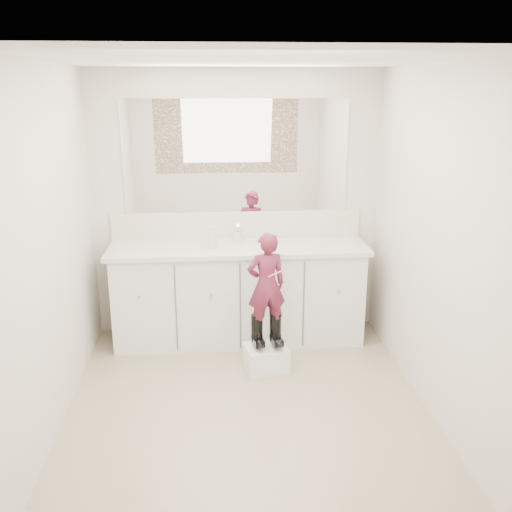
{
  "coord_description": "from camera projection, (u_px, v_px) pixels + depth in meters",
  "views": [
    {
      "loc": [
        -0.23,
        -3.61,
        2.26
      ],
      "look_at": [
        0.12,
        0.75,
        0.94
      ],
      "focal_mm": 40.0,
      "sensor_mm": 36.0,
      "label": 1
    }
  ],
  "objects": [
    {
      "name": "dot_panel",
      "position": [
        271.0,
        248.0,
        2.22
      ],
      "size": [
        2.0,
        0.01,
        1.2
      ],
      "primitive_type": "cube",
      "color": "#472819",
      "rests_on": "wall_front"
    },
    {
      "name": "soap_bottle",
      "position": [
        212.0,
        237.0,
        4.96
      ],
      "size": [
        0.11,
        0.11,
        0.18
      ],
      "primitive_type": "imported",
      "rotation": [
        0.0,
        0.0,
        -0.42
      ],
      "color": "beige",
      "rests_on": "countertop"
    },
    {
      "name": "backsplash",
      "position": [
        237.0,
        225.0,
        5.24
      ],
      "size": [
        2.28,
        0.03,
        0.25
      ],
      "primitive_type": "cube",
      "color": "beige",
      "rests_on": "countertop"
    },
    {
      "name": "floor",
      "position": [
        248.0,
        410.0,
        4.12
      ],
      "size": [
        3.0,
        3.0,
        0.0
      ],
      "primitive_type": "plane",
      "color": "#8D7D5C",
      "rests_on": "ground"
    },
    {
      "name": "cup",
      "position": [
        272.0,
        241.0,
        4.98
      ],
      "size": [
        0.13,
        0.13,
        0.1
      ],
      "primitive_type": "imported",
      "rotation": [
        0.0,
        0.0,
        -0.28
      ],
      "color": "beige",
      "rests_on": "countertop"
    },
    {
      "name": "wall_right",
      "position": [
        438.0,
        247.0,
        3.87
      ],
      "size": [
        0.0,
        3.0,
        3.0
      ],
      "primitive_type": "plane",
      "rotation": [
        1.57,
        0.0,
        -1.57
      ],
      "color": "beige",
      "rests_on": "floor"
    },
    {
      "name": "boot_left",
      "position": [
        257.0,
        331.0,
        4.61
      ],
      "size": [
        0.13,
        0.2,
        0.27
      ],
      "primitive_type": null,
      "rotation": [
        0.0,
        0.0,
        0.19
      ],
      "color": "black",
      "rests_on": "step_stool"
    },
    {
      "name": "wall_front",
      "position": [
        270.0,
        354.0,
        2.34
      ],
      "size": [
        2.6,
        0.0,
        2.6
      ],
      "primitive_type": "plane",
      "rotation": [
        -1.57,
        0.0,
        0.0
      ],
      "color": "beige",
      "rests_on": "floor"
    },
    {
      "name": "mirror",
      "position": [
        236.0,
        157.0,
        5.06
      ],
      "size": [
        2.0,
        0.02,
        1.0
      ],
      "primitive_type": "cube",
      "color": "white",
      "rests_on": "wall_back"
    },
    {
      "name": "step_stool",
      "position": [
        266.0,
        358.0,
        4.66
      ],
      "size": [
        0.38,
        0.33,
        0.21
      ],
      "primitive_type": "cube",
      "rotation": [
        0.0,
        0.0,
        0.19
      ],
      "color": "white",
      "rests_on": "floor"
    },
    {
      "name": "countertop",
      "position": [
        238.0,
        249.0,
        5.02
      ],
      "size": [
        2.28,
        0.58,
        0.04
      ],
      "primitive_type": "cube",
      "color": "beige",
      "rests_on": "vanity_cabinet"
    },
    {
      "name": "toothbrush",
      "position": [
        276.0,
        273.0,
        4.39
      ],
      "size": [
        0.14,
        0.04,
        0.06
      ],
      "primitive_type": "cylinder",
      "rotation": [
        0.0,
        1.22,
        0.19
      ],
      "color": "pink",
      "rests_on": "toddler"
    },
    {
      "name": "wall_back",
      "position": [
        236.0,
        205.0,
        5.2
      ],
      "size": [
        2.6,
        0.0,
        2.6
      ],
      "primitive_type": "plane",
      "rotation": [
        1.57,
        0.0,
        0.0
      ],
      "color": "beige",
      "rests_on": "floor"
    },
    {
      "name": "toddler",
      "position": [
        266.0,
        285.0,
        4.5
      ],
      "size": [
        0.34,
        0.26,
        0.86
      ],
      "primitive_type": "imported",
      "rotation": [
        0.0,
        0.0,
        3.33
      ],
      "color": "#982E54",
      "rests_on": "step_stool"
    },
    {
      "name": "vanity_cabinet",
      "position": [
        239.0,
        295.0,
        5.16
      ],
      "size": [
        2.2,
        0.55,
        0.85
      ],
      "primitive_type": "cube",
      "color": "silver",
      "rests_on": "floor"
    },
    {
      "name": "faucet",
      "position": [
        237.0,
        236.0,
        5.15
      ],
      "size": [
        0.08,
        0.08,
        0.1
      ],
      "primitive_type": "cylinder",
      "color": "silver",
      "rests_on": "countertop"
    },
    {
      "name": "boot_right",
      "position": [
        275.0,
        330.0,
        4.62
      ],
      "size": [
        0.13,
        0.2,
        0.27
      ],
      "primitive_type": null,
      "rotation": [
        0.0,
        0.0,
        0.19
      ],
      "color": "black",
      "rests_on": "step_stool"
    },
    {
      "name": "wall_left",
      "position": [
        46.0,
        256.0,
        3.67
      ],
      "size": [
        0.0,
        3.0,
        3.0
      ],
      "primitive_type": "plane",
      "rotation": [
        1.57,
        0.0,
        1.57
      ],
      "color": "beige",
      "rests_on": "floor"
    },
    {
      "name": "ceiling",
      "position": [
        246.0,
        60.0,
        3.42
      ],
      "size": [
        3.0,
        3.0,
        0.0
      ],
      "primitive_type": "plane",
      "rotation": [
        3.14,
        0.0,
        0.0
      ],
      "color": "white",
      "rests_on": "wall_back"
    }
  ]
}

